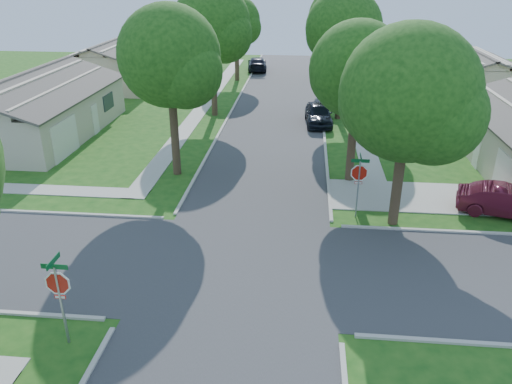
{
  "coord_description": "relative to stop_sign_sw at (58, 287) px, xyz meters",
  "views": [
    {
      "loc": [
        2.16,
        -16.05,
        10.46
      ],
      "look_at": [
        0.24,
        3.43,
        1.6
      ],
      "focal_mm": 35.0,
      "sensor_mm": 36.0,
      "label": 1
    }
  ],
  "objects": [
    {
      "name": "ground",
      "position": [
        4.7,
        4.7,
        -2.03
      ],
      "size": [
        100.0,
        100.0,
        0.0
      ],
      "primitive_type": "plane",
      "color": "#194B14",
      "rests_on": "ground"
    },
    {
      "name": "road_ns",
      "position": [
        4.7,
        4.7,
        -2.03
      ],
      "size": [
        7.0,
        100.0,
        0.02
      ],
      "primitive_type": "cube",
      "color": "#333335",
      "rests_on": "ground"
    },
    {
      "name": "sidewalk_ne",
      "position": [
        10.8,
        30.7,
        -2.01
      ],
      "size": [
        1.2,
        40.0,
        0.04
      ],
      "primitive_type": "cube",
      "color": "#9E9B91",
      "rests_on": "ground"
    },
    {
      "name": "sidewalk_nw",
      "position": [
        -1.4,
        30.7,
        -2.01
      ],
      "size": [
        1.2,
        40.0,
        0.04
      ],
      "primitive_type": "cube",
      "color": "#9E9B91",
      "rests_on": "ground"
    },
    {
      "name": "driveway",
      "position": [
        12.6,
        11.8,
        -2.01
      ],
      "size": [
        8.8,
        3.6,
        0.05
      ],
      "primitive_type": "cube",
      "color": "#9E9B91",
      "rests_on": "ground"
    },
    {
      "name": "stop_sign_sw",
      "position": [
        0.0,
        0.0,
        0.0
      ],
      "size": [
        1.05,
        0.8,
        2.98
      ],
      "color": "gray",
      "rests_on": "ground"
    },
    {
      "name": "stop_sign_ne",
      "position": [
        9.4,
        9.4,
        0.0
      ],
      "size": [
        1.05,
        0.8,
        2.98
      ],
      "color": "gray",
      "rests_on": "ground"
    },
    {
      "name": "tree_e_near",
      "position": [
        9.45,
        13.71,
        3.61
      ],
      "size": [
        4.97,
        4.8,
        8.28
      ],
      "color": "#38281C",
      "rests_on": "ground"
    },
    {
      "name": "tree_e_mid",
      "position": [
        9.46,
        25.71,
        4.22
      ],
      "size": [
        5.59,
        5.4,
        9.21
      ],
      "color": "#38281C",
      "rests_on": "ground"
    },
    {
      "name": "tree_e_far",
      "position": [
        9.45,
        38.71,
        3.95
      ],
      "size": [
        5.17,
        5.0,
        8.72
      ],
      "color": "#38281C",
      "rests_on": "ground"
    },
    {
      "name": "tree_w_near",
      "position": [
        0.06,
        13.71,
        4.08
      ],
      "size": [
        5.38,
        5.2,
        8.97
      ],
      "color": "#38281C",
      "rests_on": "ground"
    },
    {
      "name": "tree_w_mid",
      "position": [
        0.06,
        25.71,
        4.46
      ],
      "size": [
        5.8,
        5.6,
        9.56
      ],
      "color": "#38281C",
      "rests_on": "ground"
    },
    {
      "name": "tree_w_far",
      "position": [
        0.05,
        38.71,
        3.48
      ],
      "size": [
        4.76,
        4.6,
        8.04
      ],
      "color": "#38281C",
      "rests_on": "ground"
    },
    {
      "name": "tree_ne_corner",
      "position": [
        11.06,
        8.91,
        3.56
      ],
      "size": [
        5.8,
        5.6,
        8.66
      ],
      "color": "#38281C",
      "rests_on": "ground"
    },
    {
      "name": "house_ne_far",
      "position": [
        20.69,
        33.7,
        -0.51
      ],
      "size": [
        8.42,
        13.6,
        4.23
      ],
      "color": "#B8AA91",
      "rests_on": "ground"
    },
    {
      "name": "house_nw_near",
      "position": [
        -11.29,
        19.7,
        -0.51
      ],
      "size": [
        8.42,
        13.6,
        4.23
      ],
      "color": "#B8AA91",
      "rests_on": "ground"
    },
    {
      "name": "house_nw_far",
      "position": [
        -11.29,
        36.7,
        -0.51
      ],
      "size": [
        8.42,
        13.6,
        4.23
      ],
      "color": "#B8AA91",
      "rests_on": "ground"
    },
    {
      "name": "car_driveway",
      "position": [
        16.2,
        10.2,
        -1.33
      ],
      "size": [
        4.47,
        2.51,
        1.39
      ],
      "primitive_type": "imported",
      "rotation": [
        0.0,
        0.0,
        1.31
      ],
      "color": "#490F1E",
      "rests_on": "ground"
    },
    {
      "name": "car_curb_east",
      "position": [
        7.9,
        24.06,
        -1.26
      ],
      "size": [
        2.12,
        4.65,
        1.55
      ],
      "primitive_type": "imported",
      "rotation": [
        0.0,
        0.0,
        0.06
      ],
      "color": "black",
      "rests_on": "ground"
    },
    {
      "name": "car_curb_west",
      "position": [
        1.5,
        44.1,
        -1.31
      ],
      "size": [
        2.54,
        5.13,
        1.43
      ],
      "primitive_type": "imported",
      "rotation": [
        0.0,
        0.0,
        3.25
      ],
      "color": "black",
      "rests_on": "ground"
    }
  ]
}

